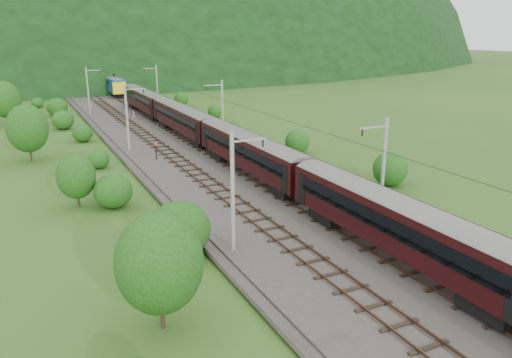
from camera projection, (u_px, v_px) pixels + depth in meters
name	position (u px, v px, depth m)	size (l,w,h in m)	color
ground	(312.00, 237.00, 36.28)	(600.00, 600.00, 0.00)	#2A541A
railbed	(252.00, 196.00, 44.85)	(14.00, 220.00, 0.30)	#38332D
track_left	(228.00, 197.00, 43.78)	(2.40, 220.00, 0.27)	brown
track_right	(276.00, 190.00, 45.80)	(2.40, 220.00, 0.27)	brown
catenary_left	(128.00, 116.00, 59.98)	(2.54, 192.28, 8.00)	gray
catenary_right	(222.00, 110.00, 65.12)	(2.54, 192.28, 8.00)	gray
overhead_wires	(252.00, 119.00, 42.86)	(4.83, 198.00, 0.03)	black
mountain_main	(46.00, 59.00, 260.18)	(504.00, 360.00, 244.00)	black
train	(212.00, 128.00, 58.73)	(2.83, 135.29, 4.92)	black
hazard_post_near	(134.00, 114.00, 83.24)	(0.14, 0.14, 1.28)	red
hazard_post_far	(126.00, 106.00, 91.73)	(0.15, 0.15, 1.45)	red
signal	(156.00, 150.00, 56.58)	(0.21, 0.21, 1.88)	black
vegetation_left	(74.00, 168.00, 44.27)	(14.38, 143.38, 6.90)	#134612
vegetation_right	(403.00, 181.00, 44.86)	(6.46, 107.09, 3.11)	#134612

